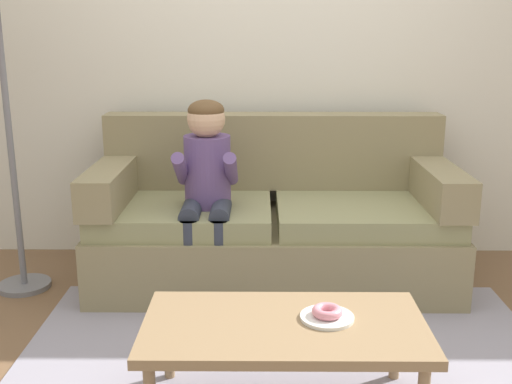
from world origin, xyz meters
TOP-DOWN VIEW (x-y plane):
  - ground at (0.00, 0.00)m, footprint 10.00×10.00m
  - wall_back at (0.00, 1.40)m, footprint 8.00×0.10m
  - area_rug at (0.00, -0.25)m, footprint 2.46×1.89m
  - couch at (-0.04, 0.85)m, footprint 2.07×0.90m
  - coffee_table at (-0.02, -0.50)m, footprint 1.09×0.57m
  - person_child at (-0.41, 0.64)m, footprint 0.34×0.58m
  - plate at (0.14, -0.47)m, footprint 0.21×0.21m
  - donut at (0.14, -0.47)m, footprint 0.17×0.17m
  - toy_controller at (0.47, 0.04)m, footprint 0.23×0.09m

SIDE VIEW (x-z plane):
  - ground at x=0.00m, z-range 0.00..0.00m
  - area_rug at x=0.00m, z-range 0.00..0.01m
  - toy_controller at x=0.47m, z-range 0.00..0.05m
  - coffee_table at x=-0.02m, z-range 0.15..0.54m
  - couch at x=-0.04m, z-range -0.14..0.83m
  - plate at x=0.14m, z-range 0.38..0.40m
  - donut at x=0.14m, z-range 0.40..0.43m
  - person_child at x=-0.41m, z-range 0.12..1.22m
  - wall_back at x=0.00m, z-range 0.00..2.80m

